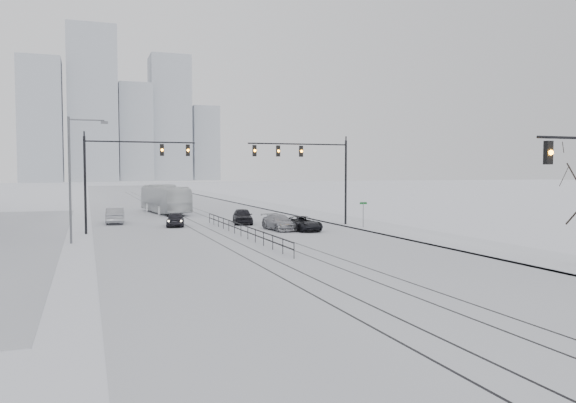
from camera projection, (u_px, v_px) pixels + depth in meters
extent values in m
plane|color=silver|center=(514.00, 352.00, 16.00)|extent=(500.00, 500.00, 0.00)
cube|color=silver|center=(181.00, 211.00, 72.37)|extent=(22.00, 260.00, 0.02)
cube|color=silver|center=(280.00, 208.00, 76.93)|extent=(5.00, 260.00, 0.16)
cube|color=gray|center=(262.00, 208.00, 76.11)|extent=(0.10, 260.00, 0.12)
cube|color=black|center=(187.00, 226.00, 52.70)|extent=(0.10, 180.00, 0.01)
cube|color=black|center=(201.00, 225.00, 53.18)|extent=(0.10, 180.00, 0.01)
cube|color=black|center=(226.00, 224.00, 53.99)|extent=(0.10, 180.00, 0.01)
cube|color=black|center=(240.00, 224.00, 54.46)|extent=(0.10, 180.00, 0.01)
cube|color=#A2A9B2|center=(41.00, 120.00, 248.62)|extent=(18.00, 18.00, 55.00)
cube|color=#A2A9B2|center=(93.00, 105.00, 263.11)|extent=(22.00, 22.00, 72.00)
cube|color=#A2A9B2|center=(135.00, 133.00, 278.04)|extent=(16.00, 16.00, 48.00)
cube|color=#A2A9B2|center=(170.00, 119.00, 291.21)|extent=(20.00, 20.00, 64.00)
cube|color=#A2A9B2|center=(205.00, 144.00, 306.14)|extent=(14.00, 14.00, 40.00)
cube|color=black|center=(548.00, 153.00, 23.68)|extent=(0.32, 0.24, 1.00)
sphere|color=orange|center=(551.00, 153.00, 23.55)|extent=(0.22, 0.22, 0.22)
cylinder|color=black|center=(346.00, 183.00, 52.56)|extent=(0.20, 0.20, 8.00)
cylinder|color=black|center=(298.00, 144.00, 50.75)|extent=(9.50, 0.12, 0.12)
cube|color=black|center=(254.00, 151.00, 49.38)|extent=(0.32, 0.24, 1.00)
sphere|color=orange|center=(255.00, 151.00, 49.25)|extent=(0.22, 0.22, 0.22)
cube|color=black|center=(278.00, 151.00, 50.13)|extent=(0.32, 0.24, 1.00)
sphere|color=orange|center=(279.00, 151.00, 50.00)|extent=(0.22, 0.22, 0.22)
cube|color=black|center=(301.00, 151.00, 50.87)|extent=(0.32, 0.24, 1.00)
sphere|color=orange|center=(302.00, 151.00, 50.74)|extent=(0.22, 0.22, 0.22)
cylinder|color=black|center=(85.00, 185.00, 45.72)|extent=(0.20, 0.20, 8.00)
cylinder|color=black|center=(141.00, 142.00, 47.04)|extent=(9.00, 0.12, 0.12)
cube|color=black|center=(188.00, 150.00, 48.40)|extent=(0.32, 0.24, 1.00)
sphere|color=orange|center=(188.00, 150.00, 48.26)|extent=(0.22, 0.22, 0.22)
cube|color=black|center=(162.00, 150.00, 47.65)|extent=(0.32, 0.24, 1.00)
sphere|color=orange|center=(162.00, 150.00, 47.52)|extent=(0.22, 0.22, 0.22)
cylinder|color=#595B60|center=(70.00, 180.00, 39.72)|extent=(0.16, 0.16, 9.00)
cylinder|color=#595B60|center=(87.00, 120.00, 39.89)|extent=(2.40, 0.10, 0.10)
cube|color=#595B60|center=(104.00, 123.00, 40.30)|extent=(0.50, 0.25, 0.18)
cube|color=black|center=(241.00, 225.00, 44.14)|extent=(0.06, 24.00, 0.06)
cube|color=black|center=(241.00, 230.00, 44.16)|extent=(0.06, 24.00, 0.06)
cylinder|color=#595B60|center=(363.00, 215.00, 49.99)|extent=(0.06, 0.06, 2.40)
cube|color=#0C4C19|center=(363.00, 203.00, 49.93)|extent=(0.70, 0.04, 0.18)
imported|color=black|center=(175.00, 219.00, 52.10)|extent=(2.28, 4.25, 1.37)
imported|color=#9EA0A6|center=(115.00, 216.00, 54.93)|extent=(2.01, 4.81, 1.55)
imported|color=black|center=(303.00, 224.00, 48.32)|extent=(2.58, 4.69, 1.25)
imported|color=#95969C|center=(279.00, 223.00, 48.77)|extent=(2.30, 4.77, 1.34)
imported|color=black|center=(243.00, 216.00, 54.54)|extent=(2.57, 4.68, 1.51)
imported|color=silver|center=(165.00, 199.00, 68.07)|extent=(4.67, 12.67, 3.45)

